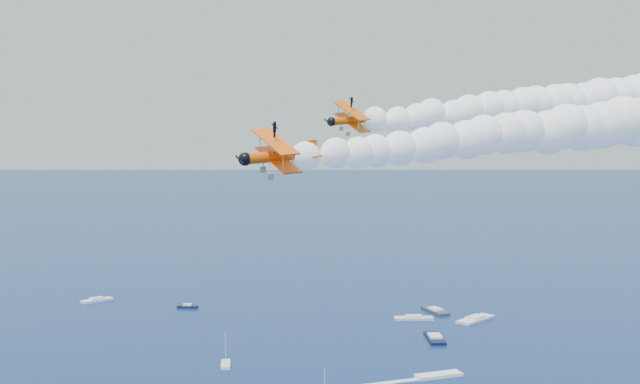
# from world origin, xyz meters

# --- Properties ---
(biplane_lead) EXTENTS (10.17, 10.67, 6.95)m
(biplane_lead) POSITION_xyz_m (2.10, 34.51, 56.92)
(biplane_lead) COLOR #D65004
(biplane_trail) EXTENTS (12.56, 13.32, 8.26)m
(biplane_trail) POSITION_xyz_m (-1.73, 17.75, 53.34)
(biplane_trail) COLOR #FF5205
(smoke_trail_lead) EXTENTS (55.53, 54.09, 10.18)m
(smoke_trail_lead) POSITION_xyz_m (22.94, 50.71, 58.90)
(smoke_trail_lead) COLOR white
(smoke_trail_trail) EXTENTS (55.50, 53.31, 10.18)m
(smoke_trail_trail) POSITION_xyz_m (19.57, 33.34, 55.32)
(smoke_trail_trail) COLOR white
(spectator_boats) EXTENTS (210.33, 163.30, 0.70)m
(spectator_boats) POSITION_xyz_m (-3.01, 115.87, 0.35)
(spectator_boats) COLOR white
(spectator_boats) RESTS_ON ground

